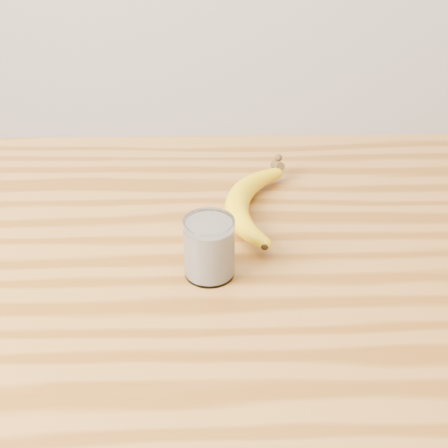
{
  "coord_description": "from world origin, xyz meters",
  "views": [
    {
      "loc": [
        0.12,
        -0.71,
        1.43
      ],
      "look_at": [
        0.14,
        0.04,
        0.93
      ],
      "focal_mm": 50.0,
      "sensor_mm": 36.0,
      "label": 1
    }
  ],
  "objects": [
    {
      "name": "table",
      "position": [
        0.0,
        0.0,
        0.77
      ],
      "size": [
        1.2,
        0.8,
        0.9
      ],
      "color": "#996429",
      "rests_on": "ground"
    },
    {
      "name": "smoothie_glass",
      "position": [
        0.11,
        -0.04,
        0.94
      ],
      "size": [
        0.07,
        0.07,
        0.09
      ],
      "color": "white",
      "rests_on": "table"
    },
    {
      "name": "banana",
      "position": [
        0.16,
        0.12,
        0.92
      ],
      "size": [
        0.17,
        0.33,
        0.04
      ],
      "primitive_type": null,
      "rotation": [
        0.0,
        0.0,
        -0.17
      ],
      "color": "#DDB109",
      "rests_on": "table"
    }
  ]
}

